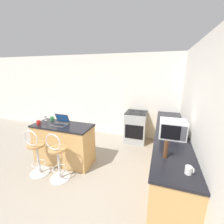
% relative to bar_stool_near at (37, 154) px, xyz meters
% --- Properties ---
extents(ground_plane, '(20.00, 20.00, 0.00)m').
position_rel_bar_stool_near_xyz_m(ground_plane, '(0.60, -0.12, -0.47)').
color(ground_plane, gray).
extents(wall_back, '(12.00, 0.06, 2.60)m').
position_rel_bar_stool_near_xyz_m(wall_back, '(0.60, 2.50, 0.83)').
color(wall_back, silver).
rests_on(wall_back, ground_plane).
extents(wall_right, '(0.06, 12.00, 2.60)m').
position_rel_bar_stool_near_xyz_m(wall_right, '(2.89, -0.12, 0.83)').
color(wall_right, silver).
rests_on(wall_right, ground_plane).
extents(breakfast_bar, '(1.36, 0.59, 0.93)m').
position_rel_bar_stool_near_xyz_m(breakfast_bar, '(0.26, 0.56, -0.01)').
color(breakfast_bar, tan).
rests_on(breakfast_bar, ground_plane).
extents(counter_right, '(0.62, 3.12, 0.93)m').
position_rel_bar_stool_near_xyz_m(counter_right, '(2.56, 0.92, -0.01)').
color(counter_right, tan).
rests_on(counter_right, ground_plane).
extents(bar_stool_near, '(0.40, 0.40, 1.01)m').
position_rel_bar_stool_near_xyz_m(bar_stool_near, '(0.00, 0.00, 0.00)').
color(bar_stool_near, silver).
rests_on(bar_stool_near, ground_plane).
extents(bar_stool_far, '(0.40, 0.40, 1.01)m').
position_rel_bar_stool_near_xyz_m(bar_stool_far, '(0.51, 0.00, 0.00)').
color(bar_stool_far, silver).
rests_on(bar_stool_far, ground_plane).
extents(laptop, '(0.34, 0.29, 0.23)m').
position_rel_bar_stool_near_xyz_m(laptop, '(0.20, 0.58, 0.51)').
color(laptop, '#47474C').
rests_on(laptop, breakfast_bar).
extents(microwave, '(0.45, 0.37, 0.32)m').
position_rel_bar_stool_near_xyz_m(microwave, '(2.55, 0.66, 0.61)').
color(microwave, white).
rests_on(microwave, counter_right).
extents(stove_range, '(0.60, 0.60, 0.94)m').
position_rel_bar_stool_near_xyz_m(stove_range, '(1.65, 2.15, -0.01)').
color(stove_range, '#9EA3A8').
rests_on(stove_range, ground_plane).
extents(mug_green, '(0.10, 0.08, 0.09)m').
position_rel_bar_stool_near_xyz_m(mug_green, '(-0.18, 0.75, 0.50)').
color(mug_green, '#338447').
rests_on(mug_green, breakfast_bar).
extents(pepper_mill, '(0.06, 0.06, 0.27)m').
position_rel_bar_stool_near_xyz_m(pepper_mill, '(2.43, -0.09, 0.58)').
color(pepper_mill, '#4C2D19').
rests_on(pepper_mill, counter_right).
extents(wine_glass_short, '(0.07, 0.07, 0.15)m').
position_rel_bar_stool_near_xyz_m(wine_glass_short, '(-0.32, 0.70, 0.56)').
color(wine_glass_short, silver).
rests_on(wine_glass_short, breakfast_bar).
extents(mug_red, '(0.10, 0.08, 0.10)m').
position_rel_bar_stool_near_xyz_m(mug_red, '(-0.26, 0.41, 0.50)').
color(mug_red, red).
rests_on(mug_red, breakfast_bar).
extents(mug_white, '(0.10, 0.08, 0.10)m').
position_rel_bar_stool_near_xyz_m(mug_white, '(2.69, -0.36, 0.50)').
color(mug_white, white).
rests_on(mug_white, counter_right).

